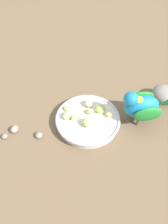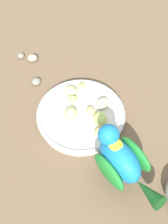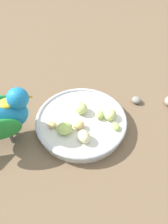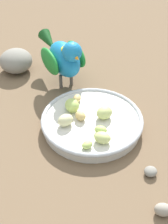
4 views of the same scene
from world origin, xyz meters
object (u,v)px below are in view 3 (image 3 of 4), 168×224
at_px(apple_piece_0, 100,115).
at_px(apple_piece_3, 79,125).
at_px(apple_piece_6, 52,125).
at_px(apple_piece_7, 116,126).
at_px(apple_piece_2, 84,136).
at_px(feeding_bowl, 81,122).
at_px(apple_piece_1, 81,108).
at_px(apple_piece_4, 111,115).
at_px(apple_piece_5, 65,128).
at_px(pebble_1, 136,100).

distance_m(apple_piece_0, apple_piece_3, 0.06).
bearing_deg(apple_piece_0, apple_piece_6, 77.43).
bearing_deg(apple_piece_7, apple_piece_3, 61.21).
relative_size(apple_piece_2, apple_piece_6, 1.42).
height_order(feeding_bowl, apple_piece_7, apple_piece_7).
distance_m(apple_piece_1, apple_piece_3, 0.05).
height_order(apple_piece_3, apple_piece_6, apple_piece_3).
xyz_separation_m(apple_piece_4, apple_piece_7, (-0.03, 0.01, -0.00)).
height_order(apple_piece_4, apple_piece_5, apple_piece_5).
distance_m(apple_piece_3, apple_piece_6, 0.07).
distance_m(apple_piece_3, apple_piece_5, 0.04).
distance_m(apple_piece_3, apple_piece_4, 0.09).
bearing_deg(pebble_1, feeding_bowl, 91.52).
relative_size(feeding_bowl, apple_piece_2, 6.54).
xyz_separation_m(apple_piece_1, apple_piece_2, (-0.08, 0.03, -0.00)).
height_order(apple_piece_2, apple_piece_7, apple_piece_2).
xyz_separation_m(apple_piece_0, apple_piece_6, (0.03, 0.12, -0.00)).
xyz_separation_m(apple_piece_3, apple_piece_7, (-0.04, -0.08, -0.00)).
distance_m(apple_piece_4, apple_piece_6, 0.15).
bearing_deg(apple_piece_4, pebble_1, -72.74).
relative_size(apple_piece_4, pebble_1, 1.35).
xyz_separation_m(apple_piece_1, apple_piece_6, (-0.01, 0.09, -0.01)).
distance_m(apple_piece_3, apple_piece_7, 0.09).
bearing_deg(apple_piece_1, apple_piece_3, 148.60).
xyz_separation_m(feeding_bowl, apple_piece_4, (-0.03, -0.07, 0.02)).
bearing_deg(apple_piece_4, apple_piece_7, 169.13).
bearing_deg(apple_piece_4, apple_piece_6, 73.42).
distance_m(apple_piece_1, apple_piece_4, 0.08).
distance_m(apple_piece_2, apple_piece_5, 0.05).
bearing_deg(apple_piece_1, apple_piece_7, -150.53).
height_order(apple_piece_0, apple_piece_7, apple_piece_0).
relative_size(apple_piece_6, pebble_1, 0.95).
distance_m(apple_piece_6, pebble_1, 0.26).
distance_m(apple_piece_4, pebble_1, 0.12).
bearing_deg(apple_piece_3, apple_piece_7, -118.79).
xyz_separation_m(apple_piece_3, pebble_1, (0.03, -0.20, -0.03)).
bearing_deg(apple_piece_5, apple_piece_7, -112.02).
distance_m(apple_piece_0, apple_piece_4, 0.03).
distance_m(apple_piece_7, pebble_1, 0.14).
height_order(apple_piece_2, apple_piece_3, apple_piece_2).
relative_size(feeding_bowl, apple_piece_3, 8.56).
height_order(apple_piece_1, apple_piece_7, apple_piece_1).
relative_size(apple_piece_0, apple_piece_1, 0.73).
relative_size(apple_piece_0, apple_piece_7, 1.15).
height_order(apple_piece_0, apple_piece_3, apple_piece_3).
bearing_deg(apple_piece_7, apple_piece_2, 86.15).
relative_size(apple_piece_1, apple_piece_6, 1.52).
bearing_deg(apple_piece_3, apple_piece_4, -96.17).
bearing_deg(apple_piece_5, pebble_1, -84.65).
bearing_deg(pebble_1, apple_piece_2, 107.27).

